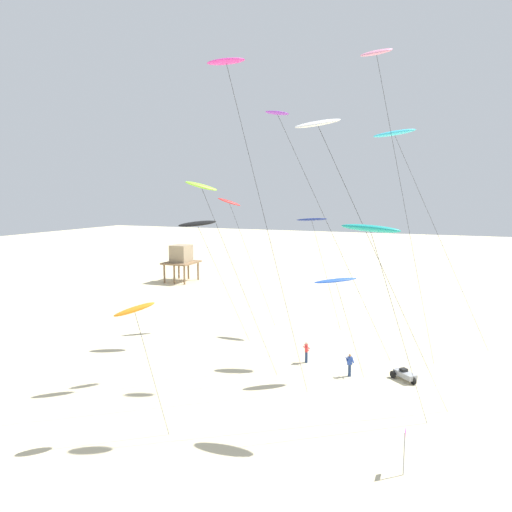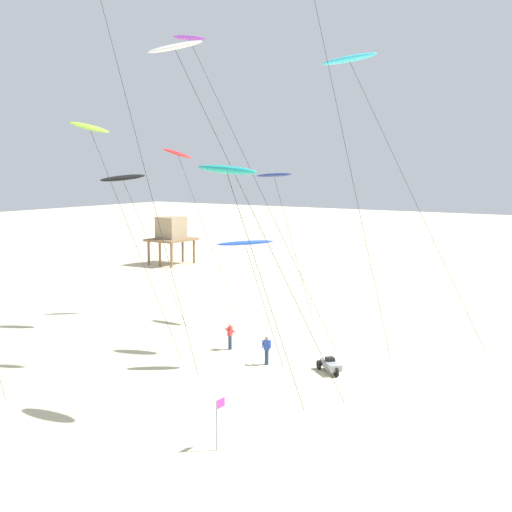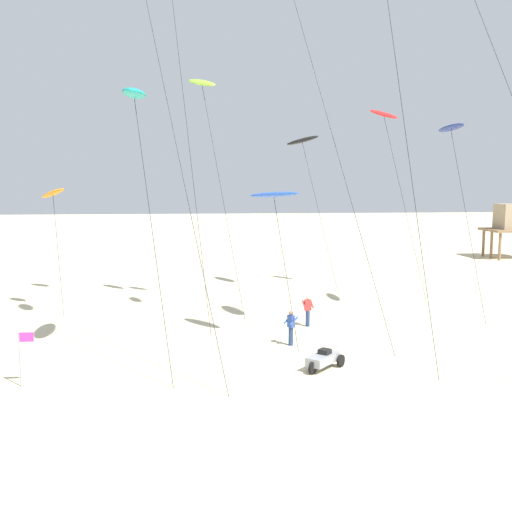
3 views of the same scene
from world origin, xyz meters
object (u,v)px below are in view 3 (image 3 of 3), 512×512
kite_navy (451,129)px  kite_flyer_middle (291,327)px  kite_orange (53,194)px  kite_lime (202,85)px  kite_black (302,141)px  beach_buggy (323,359)px  kite_teal (134,94)px  kite_red (384,116)px  kite_flyer_nearest (308,310)px  stilt_house (512,221)px  marker_flag (23,348)px  kite_blue (274,195)px

kite_navy → kite_flyer_middle: bearing=-150.2°
kite_flyer_middle → kite_navy: bearing=29.8°
kite_orange → kite_lime: (8.85, 0.67, 6.49)m
kite_black → beach_buggy: (-2.25, -17.79, -10.12)m
kite_lime → beach_buggy: 19.37m
kite_teal → kite_lime: 12.50m
kite_orange → kite_black: bearing=17.5°
kite_teal → kite_red: bearing=45.5°
kite_flyer_nearest → stilt_house: (26.26, 27.14, 2.95)m
kite_flyer_middle → beach_buggy: 3.86m
kite_black → kite_flyer_middle: bearing=-102.1°
kite_navy → stilt_house: size_ratio=1.98×
stilt_house → kite_flyer_nearest: bearing=-134.1°
kite_navy → kite_red: 8.11m
kite_flyer_nearest → kite_flyer_middle: (-1.51, -3.68, 0.00)m
kite_teal → stilt_house: kite_teal is taller
kite_teal → kite_flyer_middle: (6.85, 2.19, -10.34)m
kite_lime → stilt_house: bearing=33.6°
kite_lime → marker_flag: kite_lime is taller
kite_lime → kite_flyer_middle: 16.42m
kite_black → kite_blue: bearing=-105.9°
kite_blue → kite_flyer_nearest: kite_blue is taller
kite_flyer_middle → kite_red: bearing=57.6°
kite_red → kite_flyer_middle: 19.66m
kite_black → kite_teal: (-9.85, -16.23, 0.69)m
kite_black → marker_flag: kite_black is taller
kite_flyer_nearest → beach_buggy: kite_flyer_nearest is taller
kite_teal → beach_buggy: bearing=-11.6°
kite_orange → kite_red: (21.37, 4.51, 5.19)m
kite_lime → kite_red: bearing=17.0°
kite_red → kite_flyer_nearest: kite_red is taller
kite_black → beach_buggy: kite_black is taller
kite_navy → kite_blue: kite_navy is taller
stilt_house → kite_navy: bearing=-125.3°
kite_lime → kite_flyer_nearest: kite_lime is taller
kite_teal → kite_flyer_nearest: 14.54m
kite_orange → kite_blue: bearing=-33.8°
stilt_house → kite_blue: bearing=-133.7°
kite_blue → kite_red: 16.47m
kite_orange → kite_flyer_nearest: bearing=-20.7°
kite_blue → kite_lime: bearing=110.1°
kite_flyer_middle → beach_buggy: size_ratio=0.86×
kite_orange → kite_blue: 14.50m
kite_red → beach_buggy: kite_red is taller
kite_orange → beach_buggy: kite_orange is taller
kite_orange → kite_red: 22.45m
kite_orange → kite_teal: 13.39m
kite_teal → kite_blue: size_ratio=1.58×
kite_orange → kite_blue: (12.05, -8.07, 0.06)m
kite_flyer_nearest → kite_flyer_middle: 3.98m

